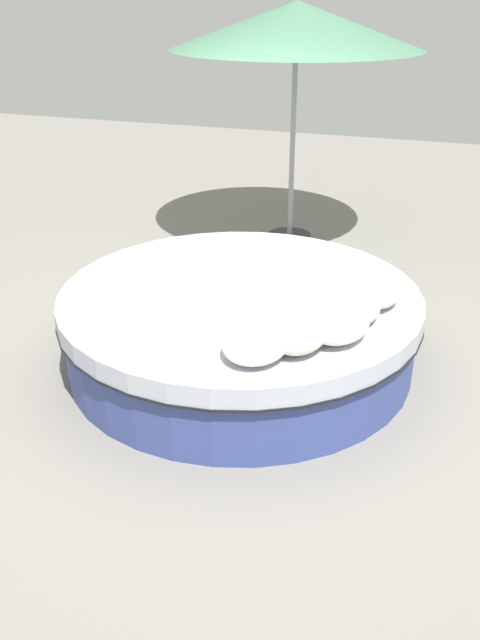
# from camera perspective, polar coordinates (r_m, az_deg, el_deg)

# --- Properties ---
(ground_plane) EXTENTS (16.00, 16.00, 0.00)m
(ground_plane) POSITION_cam_1_polar(r_m,az_deg,el_deg) (4.77, 0.00, -3.45)
(ground_plane) COLOR gray
(round_bed) EXTENTS (2.45, 2.45, 0.54)m
(round_bed) POSITION_cam_1_polar(r_m,az_deg,el_deg) (4.64, 0.00, -0.52)
(round_bed) COLOR #38478C
(round_bed) RESTS_ON ground_plane
(throw_pillow_0) EXTENTS (0.43, 0.36, 0.15)m
(throw_pillow_0) POSITION_cam_1_polar(r_m,az_deg,el_deg) (3.71, 1.30, -2.05)
(throw_pillow_0) COLOR white
(throw_pillow_0) RESTS_ON round_bed
(throw_pillow_1) EXTENTS (0.47, 0.34, 0.20)m
(throw_pillow_1) POSITION_cam_1_polar(r_m,az_deg,el_deg) (3.82, 4.99, -0.91)
(throw_pillow_1) COLOR beige
(throw_pillow_1) RESTS_ON round_bed
(throw_pillow_2) EXTENTS (0.50, 0.39, 0.19)m
(throw_pillow_2) POSITION_cam_1_polar(r_m,az_deg,el_deg) (3.96, 8.15, -0.10)
(throw_pillow_2) COLOR white
(throw_pillow_2) RESTS_ON round_bed
(throw_pillow_3) EXTENTS (0.43, 0.29, 0.15)m
(throw_pillow_3) POSITION_cam_1_polar(r_m,az_deg,el_deg) (4.18, 9.84, 1.00)
(throw_pillow_3) COLOR beige
(throw_pillow_3) RESTS_ON round_bed
(throw_pillow_4) EXTENTS (0.42, 0.31, 0.17)m
(throw_pillow_4) POSITION_cam_1_polar(r_m,az_deg,el_deg) (4.41, 11.48, 2.38)
(throw_pillow_4) COLOR beige
(throw_pillow_4) RESTS_ON round_bed
(patio_umbrella) EXTENTS (2.33, 2.33, 2.26)m
(patio_umbrella) POSITION_cam_1_polar(r_m,az_deg,el_deg) (6.61, 4.84, 23.57)
(patio_umbrella) COLOR #262628
(patio_umbrella) RESTS_ON ground_plane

